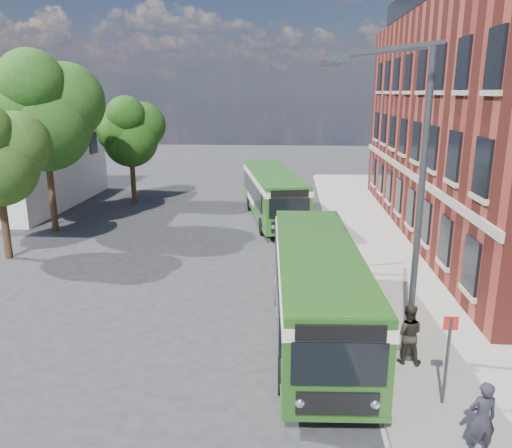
{
  "coord_description": "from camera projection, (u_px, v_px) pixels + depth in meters",
  "views": [
    {
      "loc": [
        1.63,
        -15.57,
        7.78
      ],
      "look_at": [
        0.2,
        5.42,
        2.2
      ],
      "focal_mm": 35.0,
      "sensor_mm": 36.0,
      "label": 1
    }
  ],
  "objects": [
    {
      "name": "ground",
      "position": [
        240.0,
        326.0,
        17.11
      ],
      "size": [
        120.0,
        120.0,
        0.0
      ],
      "primitive_type": "plane",
      "color": "#2A2A2C",
      "rests_on": "ground"
    },
    {
      "name": "pavement",
      "position": [
        398.0,
        255.0,
        24.35
      ],
      "size": [
        6.0,
        48.0,
        0.15
      ],
      "primitive_type": "cube",
      "color": "gray",
      "rests_on": "ground"
    },
    {
      "name": "kerb_line",
      "position": [
        335.0,
        255.0,
        24.57
      ],
      "size": [
        0.12,
        48.0,
        0.01
      ],
      "primitive_type": "cube",
      "color": "beige",
      "rests_on": "ground"
    },
    {
      "name": "white_building",
      "position": [
        8.0,
        153.0,
        34.72
      ],
      "size": [
        9.4,
        13.4,
        7.3
      ],
      "color": "silver",
      "rests_on": "ground"
    },
    {
      "name": "flagpole",
      "position": [
        50.0,
        142.0,
        29.2
      ],
      "size": [
        0.95,
        0.1,
        9.0
      ],
      "color": "#3A3D40",
      "rests_on": "ground"
    },
    {
      "name": "street_lamp",
      "position": [
        407.0,
        205.0,
        13.64
      ],
      "size": [
        2.96,
        2.38,
        9.0
      ],
      "color": "#3A3D40",
      "rests_on": "ground"
    },
    {
      "name": "bus_stop_sign",
      "position": [
        448.0,
        354.0,
        12.31
      ],
      "size": [
        0.35,
        0.08,
        2.52
      ],
      "color": "#3A3D40",
      "rests_on": "ground"
    },
    {
      "name": "bus_front",
      "position": [
        317.0,
        283.0,
        16.03
      ],
      "size": [
        3.01,
        10.52,
        3.02
      ],
      "color": "#245019",
      "rests_on": "ground"
    },
    {
      "name": "bus_rear",
      "position": [
        273.0,
        190.0,
        31.11
      ],
      "size": [
        4.6,
        11.14,
        3.02
      ],
      "color": "#26601C",
      "rests_on": "ground"
    },
    {
      "name": "pedestrian_a",
      "position": [
        482.0,
        418.0,
        10.68
      ],
      "size": [
        0.68,
        0.5,
        1.73
      ],
      "primitive_type": "imported",
      "rotation": [
        0.0,
        0.0,
        3.28
      ],
      "color": "black",
      "rests_on": "pavement"
    },
    {
      "name": "pedestrian_b",
      "position": [
        408.0,
        334.0,
        14.33
      ],
      "size": [
        0.99,
        0.84,
        1.8
      ],
      "primitive_type": "imported",
      "rotation": [
        0.0,
        0.0,
        2.94
      ],
      "color": "black",
      "rests_on": "pavement"
    },
    {
      "name": "tree_mid",
      "position": [
        44.0,
        111.0,
        27.01
      ],
      "size": [
        5.92,
        5.63,
        9.99
      ],
      "color": "#382514",
      "rests_on": "ground"
    },
    {
      "name": "tree_right",
      "position": [
        131.0,
        131.0,
        34.63
      ],
      "size": [
        4.49,
        4.27,
        7.57
      ],
      "color": "#382514",
      "rests_on": "ground"
    }
  ]
}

